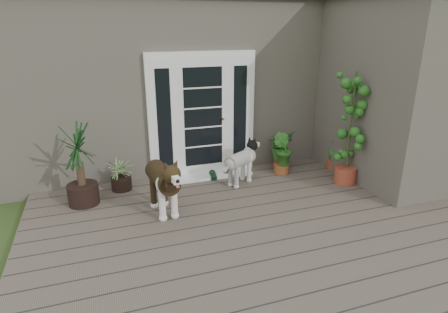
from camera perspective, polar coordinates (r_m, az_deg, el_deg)
name	(u,v)px	position (r m, az deg, el deg)	size (l,w,h in m)	color
deck	(264,232)	(5.14, 6.12, -11.38)	(6.20, 4.60, 0.12)	#6B5B4C
house_main	(185,79)	(8.53, -5.89, 11.62)	(7.40, 4.00, 3.10)	#665E54
house_wing	(395,95)	(7.11, 24.51, 8.49)	(1.60, 2.40, 3.10)	#665E54
door_unit	(203,115)	(6.58, -3.27, 6.29)	(1.90, 0.14, 2.15)	white
door_step	(207,175)	(6.72, -2.63, -2.83)	(1.60, 0.40, 0.05)	white
brindle_dog	(163,187)	(5.37, -9.25, -4.57)	(0.41, 0.96, 0.80)	#322412
white_dog	(240,166)	(6.31, 2.46, -1.44)	(0.33, 0.77, 0.64)	silver
spider_plant	(121,173)	(6.32, -15.41, -2.42)	(0.54, 0.54, 0.58)	#80995E
yucca	(79,165)	(5.88, -21.07, -1.23)	(0.86, 0.86, 1.24)	#113312
herb_a	(280,151)	(7.13, 8.52, 0.82)	(0.50, 0.50, 0.64)	#17531C
herb_b	(282,159)	(6.86, 8.77, -0.40)	(0.36, 0.36, 0.54)	#285718
herb_c	(335,154)	(7.35, 16.44, 0.32)	(0.34, 0.34, 0.53)	#1B5F1E
sapling	(350,128)	(6.49, 18.61, 4.18)	(0.57, 0.57, 1.95)	#265418
clog_left	(213,175)	(6.65, -1.69, -2.87)	(0.14, 0.31, 0.09)	black
clog_right	(227,172)	(6.81, 0.51, -2.35)	(0.12, 0.27, 0.08)	black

